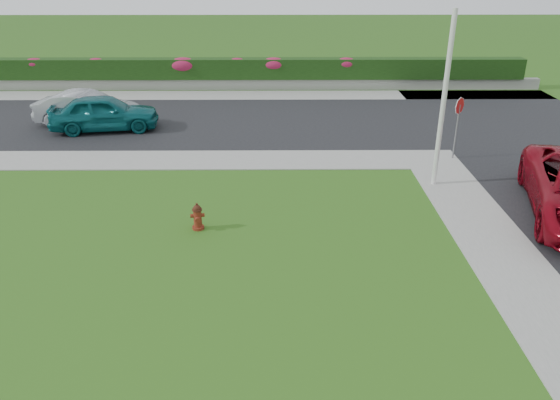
{
  "coord_description": "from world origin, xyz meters",
  "views": [
    {
      "loc": [
        1.16,
        -10.19,
        7.16
      ],
      "look_at": [
        1.26,
        3.46,
        0.9
      ],
      "focal_mm": 35.0,
      "sensor_mm": 36.0,
      "label": 1
    }
  ],
  "objects_px": {
    "utility_pole": "(444,102)",
    "stop_sign": "(459,114)",
    "fire_hydrant": "(198,217)",
    "sedan_silver": "(87,109)",
    "sedan_teal": "(104,113)"
  },
  "relations": [
    {
      "from": "sedan_teal",
      "to": "sedan_silver",
      "type": "distance_m",
      "value": 1.22
    },
    {
      "from": "utility_pole",
      "to": "stop_sign",
      "type": "bearing_deg",
      "value": 60.92
    },
    {
      "from": "sedan_silver",
      "to": "stop_sign",
      "type": "distance_m",
      "value": 15.68
    },
    {
      "from": "sedan_teal",
      "to": "stop_sign",
      "type": "distance_m",
      "value": 14.55
    },
    {
      "from": "fire_hydrant",
      "to": "stop_sign",
      "type": "bearing_deg",
      "value": 22.93
    },
    {
      "from": "sedan_teal",
      "to": "utility_pole",
      "type": "bearing_deg",
      "value": -124.49
    },
    {
      "from": "fire_hydrant",
      "to": "sedan_silver",
      "type": "bearing_deg",
      "value": 112.09
    },
    {
      "from": "stop_sign",
      "to": "utility_pole",
      "type": "bearing_deg",
      "value": -141.96
    },
    {
      "from": "utility_pole",
      "to": "sedan_teal",
      "type": "bearing_deg",
      "value": 154.24
    },
    {
      "from": "fire_hydrant",
      "to": "sedan_silver",
      "type": "relative_size",
      "value": 0.18
    },
    {
      "from": "sedan_silver",
      "to": "stop_sign",
      "type": "bearing_deg",
      "value": -99.46
    },
    {
      "from": "sedan_silver",
      "to": "utility_pole",
      "type": "height_order",
      "value": "utility_pole"
    },
    {
      "from": "sedan_teal",
      "to": "fire_hydrant",
      "type": "bearing_deg",
      "value": -159.44
    },
    {
      "from": "fire_hydrant",
      "to": "sedan_silver",
      "type": "height_order",
      "value": "sedan_silver"
    },
    {
      "from": "fire_hydrant",
      "to": "sedan_teal",
      "type": "relative_size",
      "value": 0.17
    }
  ]
}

